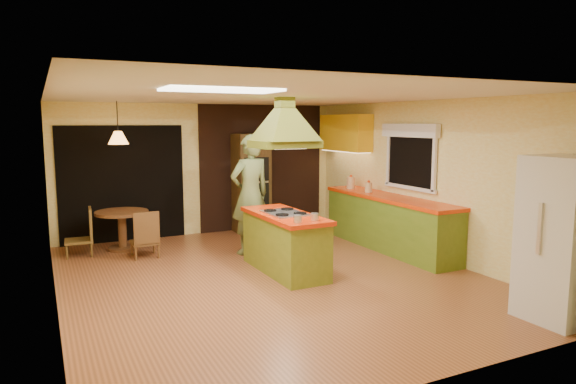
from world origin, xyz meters
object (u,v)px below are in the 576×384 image
kitchen_island (285,242)px  refrigerator (563,239)px  wall_oven (251,183)px  man (250,195)px  canister_large (351,183)px  dining_table (122,223)px

kitchen_island → refrigerator: 3.56m
kitchen_island → wall_oven: (0.60, 2.77, 0.53)m
kitchen_island → refrigerator: size_ratio=0.95×
man → canister_large: (2.17, 0.33, 0.05)m
man → refrigerator: man is taller
refrigerator → kitchen_island: bearing=122.0°
dining_table → refrigerator: bearing=-54.2°
refrigerator → wall_oven: bearing=101.9°
wall_oven → canister_large: (1.52, -1.24, 0.06)m
canister_large → kitchen_island: bearing=-144.0°
wall_oven → dining_table: bearing=-170.8°
refrigerator → dining_table: bearing=124.6°
refrigerator → wall_oven: size_ratio=0.93×
kitchen_island → refrigerator: refrigerator is taller
man → canister_large: man is taller
dining_table → canister_large: bearing=-11.8°
dining_table → wall_oven: bearing=8.9°
kitchen_island → wall_oven: wall_oven is taller
refrigerator → canister_large: bearing=86.4°
wall_oven → man: bearing=-112.1°
man → dining_table: bearing=-42.2°
wall_oven → dining_table: (-2.52, -0.39, -0.50)m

